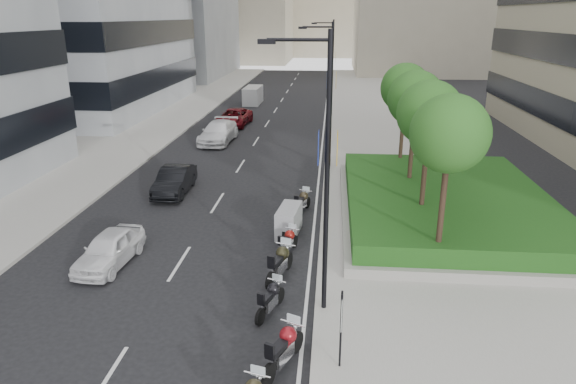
# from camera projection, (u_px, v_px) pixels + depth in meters

# --- Properties ---
(ground) EXTENTS (160.00, 160.00, 0.00)m
(ground) POSITION_uv_depth(u_px,v_px,m) (190.00, 321.00, 16.54)
(ground) COLOR black
(ground) RESTS_ON ground
(sidewalk_right) EXTENTS (10.00, 100.00, 0.15)m
(sidewalk_right) POSITION_uv_depth(u_px,v_px,m) (385.00, 129.00, 44.04)
(sidewalk_right) COLOR #9E9B93
(sidewalk_right) RESTS_ON ground
(sidewalk_left) EXTENTS (8.00, 100.00, 0.15)m
(sidewalk_left) POSITION_uv_depth(u_px,v_px,m) (148.00, 125.00, 45.75)
(sidewalk_left) COLOR #9E9B93
(sidewalk_left) RESTS_ON ground
(lane_edge) EXTENTS (0.12, 100.00, 0.01)m
(lane_edge) POSITION_uv_depth(u_px,v_px,m) (324.00, 129.00, 44.49)
(lane_edge) COLOR silver
(lane_edge) RESTS_ON ground
(lane_centre) EXTENTS (0.12, 100.00, 0.01)m
(lane_centre) POSITION_uv_depth(u_px,v_px,m) (264.00, 128.00, 44.92)
(lane_centre) COLOR silver
(lane_centre) RESTS_ON ground
(planter) EXTENTS (10.00, 14.00, 0.40)m
(planter) POSITION_uv_depth(u_px,v_px,m) (444.00, 210.00, 25.03)
(planter) COLOR gray
(planter) RESTS_ON sidewalk_right
(hedge) EXTENTS (9.40, 13.40, 0.80)m
(hedge) POSITION_uv_depth(u_px,v_px,m) (446.00, 199.00, 24.83)
(hedge) COLOR #194413
(hedge) RESTS_ON planter
(tree_0) EXTENTS (2.80, 2.80, 6.30)m
(tree_0) POSITION_uv_depth(u_px,v_px,m) (450.00, 134.00, 17.85)
(tree_0) COLOR #332319
(tree_0) RESTS_ON planter
(tree_1) EXTENTS (2.80, 2.80, 6.30)m
(tree_1) POSITION_uv_depth(u_px,v_px,m) (430.00, 114.00, 21.61)
(tree_1) COLOR #332319
(tree_1) RESTS_ON planter
(tree_2) EXTENTS (2.80, 2.80, 6.30)m
(tree_2) POSITION_uv_depth(u_px,v_px,m) (416.00, 99.00, 25.38)
(tree_2) COLOR #332319
(tree_2) RESTS_ON planter
(tree_3) EXTENTS (2.80, 2.80, 6.30)m
(tree_3) POSITION_uv_depth(u_px,v_px,m) (405.00, 88.00, 29.15)
(tree_3) COLOR #332319
(tree_3) RESTS_ON planter
(lamp_post_0) EXTENTS (2.34, 0.45, 9.00)m
(lamp_post_0) POSITION_uv_depth(u_px,v_px,m) (322.00, 165.00, 15.49)
(lamp_post_0) COLOR black
(lamp_post_0) RESTS_ON ground
(lamp_post_1) EXTENTS (2.34, 0.45, 9.00)m
(lamp_post_1) POSITION_uv_depth(u_px,v_px,m) (329.00, 89.00, 31.50)
(lamp_post_1) COLOR black
(lamp_post_1) RESTS_ON ground
(lamp_post_2) EXTENTS (2.34, 0.45, 9.00)m
(lamp_post_2) POSITION_uv_depth(u_px,v_px,m) (331.00, 63.00, 48.46)
(lamp_post_2) COLOR black
(lamp_post_2) RESTS_ON ground
(parking_sign) EXTENTS (0.06, 0.32, 2.50)m
(parking_sign) POSITION_uv_depth(u_px,v_px,m) (341.00, 325.00, 13.79)
(parking_sign) COLOR black
(parking_sign) RESTS_ON ground
(motorcycle_1) EXTENTS (1.09, 2.15, 1.14)m
(motorcycle_1) POSITION_uv_depth(u_px,v_px,m) (284.00, 348.00, 14.22)
(motorcycle_1) COLOR black
(motorcycle_1) RESTS_ON ground
(motorcycle_2) EXTENTS (0.88, 1.92, 1.00)m
(motorcycle_2) POSITION_uv_depth(u_px,v_px,m) (271.00, 299.00, 16.85)
(motorcycle_2) COLOR black
(motorcycle_2) RESTS_ON ground
(motorcycle_3) EXTENTS (0.96, 2.30, 1.18)m
(motorcycle_3) POSITION_uv_depth(u_px,v_px,m) (280.00, 263.00, 19.08)
(motorcycle_3) COLOR black
(motorcycle_3) RESTS_ON ground
(motorcycle_4) EXTENTS (0.85, 1.88, 0.97)m
(motorcycle_4) POSITION_uv_depth(u_px,v_px,m) (288.00, 242.00, 21.08)
(motorcycle_4) COLOR black
(motorcycle_4) RESTS_ON ground
(motorcycle_5) EXTENTS (1.10, 2.22, 1.28)m
(motorcycle_5) POSITION_uv_depth(u_px,v_px,m) (289.00, 221.00, 22.94)
(motorcycle_5) COLOR black
(motorcycle_5) RESTS_ON ground
(motorcycle_6) EXTENTS (0.88, 1.97, 1.02)m
(motorcycle_6) POSITION_uv_depth(u_px,v_px,m) (302.00, 202.00, 25.56)
(motorcycle_6) COLOR black
(motorcycle_6) RESTS_ON ground
(car_a) EXTENTS (1.89, 4.02, 1.33)m
(car_a) POSITION_uv_depth(u_px,v_px,m) (109.00, 249.00, 20.13)
(car_a) COLOR white
(car_a) RESTS_ON ground
(car_b) EXTENTS (1.63, 4.41, 1.44)m
(car_b) POSITION_uv_depth(u_px,v_px,m) (175.00, 181.00, 28.28)
(car_b) COLOR black
(car_b) RESTS_ON ground
(car_c) EXTENTS (2.53, 5.61, 1.59)m
(car_c) POSITION_uv_depth(u_px,v_px,m) (218.00, 132.00, 39.65)
(car_c) COLOR white
(car_c) RESTS_ON ground
(car_d) EXTENTS (2.83, 5.49, 1.48)m
(car_d) POSITION_uv_depth(u_px,v_px,m) (234.00, 117.00, 45.66)
(car_d) COLOR maroon
(car_d) RESTS_ON ground
(delivery_van) EXTENTS (1.74, 4.43, 1.85)m
(delivery_van) POSITION_uv_depth(u_px,v_px,m) (253.00, 96.00, 56.90)
(delivery_van) COLOR silver
(delivery_van) RESTS_ON ground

